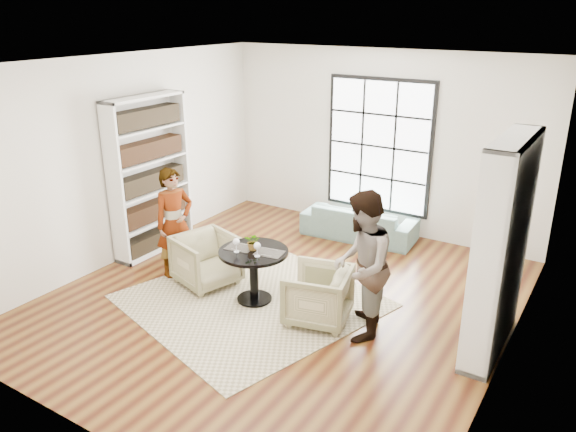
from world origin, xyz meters
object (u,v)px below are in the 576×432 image
Objects in this scene: pedestal_table at (254,264)px; armchair_left at (207,260)px; armchair_right at (318,295)px; person_right at (361,266)px; wine_glass_left at (236,242)px; person_left at (175,223)px; flower_centerpiece at (253,241)px; wine_glass_right at (257,246)px; sofa at (359,222)px.

armchair_left is at bearing 176.20° from pedestal_table.
armchair_right is at bearing -74.25° from armchair_left.
armchair_left is 0.45× the size of person_right.
wine_glass_left reaches higher than armchair_right.
person_left is 2.87m from person_right.
pedestal_table is 3.82× the size of flower_centerpiece.
flower_centerpiece is at bearing -109.22° from person_right.
person_right is at bearing 5.27° from wine_glass_left.
armchair_right is 4.01× the size of wine_glass_right.
person_right reaches higher than wine_glass_left.
armchair_left is at bearing 177.45° from flower_centerpiece.
sofa is at bearing 84.98° from flower_centerpiece.
person_left is at bearing 107.45° from armchair_left.
pedestal_table is 0.85m from armchair_left.
pedestal_table is 0.39m from wine_glass_left.
armchair_right is 1.21m from wine_glass_left.
armchair_right is 2.36m from person_left.
pedestal_table is 1.53m from person_right.
person_right is at bearing 111.08° from sofa.
wine_glass_right is (-0.08, -2.80, 0.57)m from sofa.
person_right is 7.48× the size of flower_centerpiece.
person_right reaches higher than wine_glass_right.
person_left reaches higher than wine_glass_right.
sofa is (0.22, 2.68, -0.25)m from pedestal_table.
pedestal_table is at bearing -103.39° from armchair_right.
armchair_left reaches higher than armchair_right.
armchair_right is at bearing 100.75° from sofa.
person_right is at bearing 76.44° from armchair_right.
flower_centerpiece is at bearing 49.49° from wine_glass_left.
person_left is 6.74× the size of flower_centerpiece.
wine_glass_right is at bearing -39.48° from pedestal_table.
wine_glass_left is (0.67, -0.20, 0.49)m from armchair_left.
flower_centerpiece reaches higher than wine_glass_right.
wine_glass_left is at bearing -103.33° from person_right.
armchair_right is 0.76m from person_right.
wine_glass_right is 0.20m from flower_centerpiece.
armchair_left is 0.50× the size of person_left.
pedestal_table is 1.18× the size of armchair_right.
person_right is at bearing 5.07° from wine_glass_right.
pedestal_table is at bearing 140.52° from wine_glass_right.
pedestal_table is at bearing -76.35° from armchair_left.
wine_glass_left is at bearing 78.28° from sofa.
person_right reaches higher than armchair_right.
person_left reaches higher than wine_glass_left.
wine_glass_right is (0.14, -0.12, 0.33)m from pedestal_table.
sofa is 1.06× the size of person_right.
sofa is at bearing -4.33° from armchair_left.
person_left reaches higher than pedestal_table.
person_left is at bearing 173.56° from wine_glass_right.
armchair_right is 4.00× the size of wine_glass_left.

